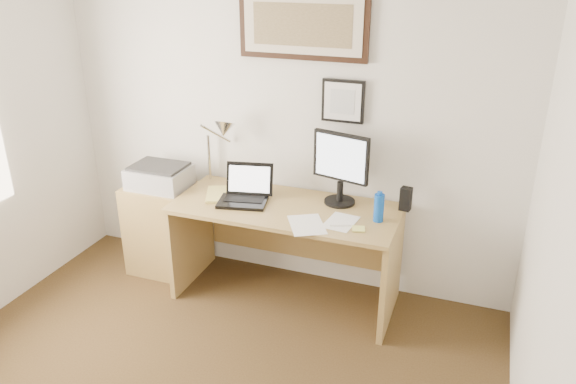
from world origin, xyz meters
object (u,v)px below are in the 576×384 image
at_px(side_cabinet, 162,228).
at_px(water_bottle, 379,208).
at_px(book, 207,195).
at_px(lcd_monitor, 341,165).
at_px(printer, 160,176).
at_px(laptop, 245,194).
at_px(desk, 289,231).

distance_m(side_cabinet, water_bottle, 1.80).
xyz_separation_m(water_bottle, book, (-1.27, -0.02, -0.08)).
xyz_separation_m(water_bottle, lcd_monitor, (-0.32, 0.19, 0.19)).
relative_size(water_bottle, printer, 0.43).
xyz_separation_m(laptop, lcd_monitor, (0.65, 0.19, 0.23)).
distance_m(desk, printer, 1.09).
relative_size(book, lcd_monitor, 0.56).
height_order(water_bottle, printer, water_bottle).
bearing_deg(water_bottle, printer, 178.19).
relative_size(side_cabinet, desk, 0.46).
distance_m(side_cabinet, book, 0.62).
relative_size(desk, printer, 3.64).
xyz_separation_m(water_bottle, laptop, (-0.96, -0.01, -0.04)).
relative_size(side_cabinet, lcd_monitor, 1.40).
height_order(desk, lcd_monitor, lcd_monitor).
xyz_separation_m(side_cabinet, printer, (0.02, -0.00, 0.45)).
bearing_deg(book, printer, 169.95).
bearing_deg(side_cabinet, printer, -5.48).
bearing_deg(desk, side_cabinet, -178.11).
bearing_deg(lcd_monitor, desk, -164.34).
bearing_deg(side_cabinet, desk, 1.89).
distance_m(side_cabinet, lcd_monitor, 1.57).
xyz_separation_m(water_bottle, printer, (-1.71, 0.05, -0.03)).
bearing_deg(side_cabinet, lcd_monitor, 5.31).
distance_m(water_bottle, printer, 1.71).
bearing_deg(desk, book, -169.17).
distance_m(water_bottle, laptop, 0.97).
relative_size(desk, laptop, 4.18).
bearing_deg(laptop, desk, 17.87).
xyz_separation_m(laptop, printer, (-0.75, 0.06, 0.01)).
height_order(side_cabinet, printer, printer).
xyz_separation_m(book, desk, (0.61, 0.12, -0.25)).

